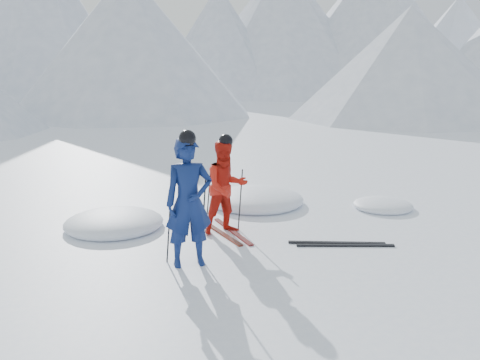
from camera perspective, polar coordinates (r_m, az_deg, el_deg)
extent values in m
plane|color=white|center=(9.36, 12.55, -6.73)|extent=(160.00, 160.00, 0.00)
cone|color=#B2BCD1|center=(49.34, -21.34, 16.60)|extent=(23.96, 23.96, 14.35)
cone|color=#B2BCD1|center=(59.41, -13.12, 15.13)|extent=(17.69, 17.69, 11.93)
cone|color=#B2BCD1|center=(52.27, -2.37, 15.23)|extent=(19.63, 19.63, 10.85)
cone|color=#B2BCD1|center=(56.59, 4.73, 16.67)|extent=(23.31, 23.31, 14.15)
cone|color=#B2BCD1|center=(58.73, 14.72, 16.52)|extent=(28.94, 28.94, 14.88)
cone|color=silver|center=(64.21, 23.08, 13.74)|extent=(24.45, 24.45, 10.76)
cone|color=#B2BCD1|center=(32.13, 18.32, 12.37)|extent=(14.00, 14.00, 6.50)
cone|color=#B2BCD1|center=(34.08, -12.26, 14.79)|extent=(16.00, 16.00, 9.00)
imported|color=navy|center=(7.84, -5.77, -2.53)|extent=(0.79, 0.56, 2.03)
imported|color=red|center=(9.37, -1.58, -0.80)|extent=(0.99, 0.86, 1.75)
cylinder|color=black|center=(8.06, -7.95, -4.67)|extent=(0.13, 0.09, 1.35)
cylinder|color=black|center=(8.20, -4.14, -4.27)|extent=(0.13, 0.08, 1.35)
cylinder|color=black|center=(9.64, -3.58, -2.24)|extent=(0.12, 0.09, 1.17)
cylinder|color=black|center=(9.64, 0.04, -2.21)|extent=(0.12, 0.08, 1.17)
cube|color=black|center=(9.59, -2.26, -5.85)|extent=(0.57, 1.66, 0.03)
cube|color=black|center=(9.63, -0.84, -5.77)|extent=(0.45, 1.68, 0.03)
cube|color=black|center=(9.18, 10.80, -6.94)|extent=(1.67, 0.49, 0.03)
cube|color=black|center=(9.08, 11.74, -7.19)|extent=(1.68, 0.44, 0.03)
ellipsoid|color=white|center=(10.21, -13.93, -5.16)|extent=(1.91, 1.91, 0.42)
ellipsoid|color=white|center=(11.65, 15.74, -3.05)|extent=(1.29, 1.29, 0.28)
ellipsoid|color=white|center=(11.57, 1.85, -2.68)|extent=(2.14, 2.14, 0.47)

